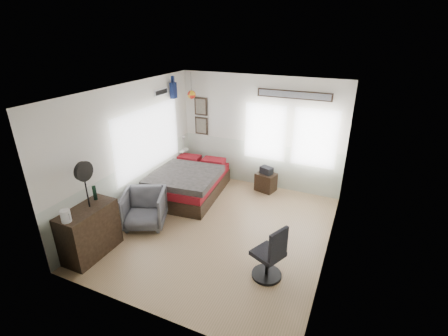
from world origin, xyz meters
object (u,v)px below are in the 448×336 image
at_px(armchair, 144,209).
at_px(task_chair, 270,258).
at_px(dresser, 90,232).
at_px(bed, 189,182).
at_px(nightstand, 266,182).

xyz_separation_m(armchair, task_chair, (2.72, -0.44, 0.02)).
relative_size(dresser, armchair, 1.24).
bearing_deg(bed, task_chair, -42.87).
distance_m(bed, nightstand, 1.86).
relative_size(armchair, nightstand, 1.81).
height_order(bed, task_chair, task_chair).
bearing_deg(armchair, task_chair, -33.74).
height_order(dresser, armchair, dresser).
relative_size(bed, dresser, 2.14).
bearing_deg(dresser, bed, 80.43).
distance_m(nightstand, task_chair, 3.04).
distance_m(dresser, task_chair, 3.08).
distance_m(dresser, armchair, 1.16).
bearing_deg(nightstand, bed, -135.28).
bearing_deg(dresser, armchair, 75.50).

